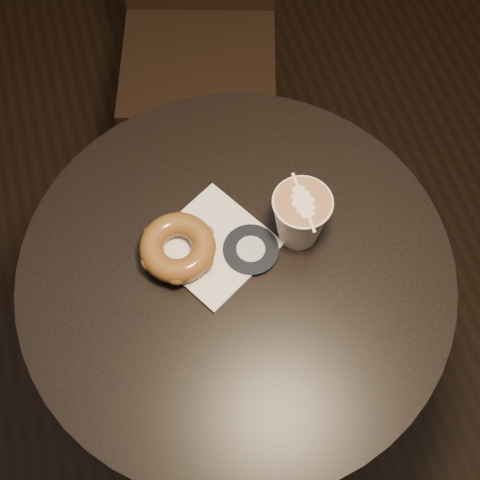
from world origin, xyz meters
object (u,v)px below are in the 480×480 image
Objects in this scene: pastry_bag at (213,246)px; chair at (198,3)px; latte_cup at (300,218)px; doughnut at (178,247)px; cafe_table at (237,312)px.

chair is at bearing 47.74° from pastry_bag.
chair is 0.80m from latte_cup.
doughnut is at bearing 176.08° from latte_cup.
pastry_bag is 1.57× the size of latte_cup.
cafe_table is at bearing -163.28° from latte_cup.
doughnut reaches higher than pastry_bag.
latte_cup reaches higher than cafe_table.
latte_cup is at bearing -36.15° from pastry_bag.
cafe_table is 4.61× the size of pastry_bag.
latte_cup reaches higher than pastry_bag.
latte_cup is at bearing -74.29° from chair.
chair is 5.89× the size of pastry_bag.
pastry_bag is 1.34× the size of doughnut.
latte_cup is at bearing 16.72° from cafe_table.
cafe_table is 0.28m from latte_cup.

